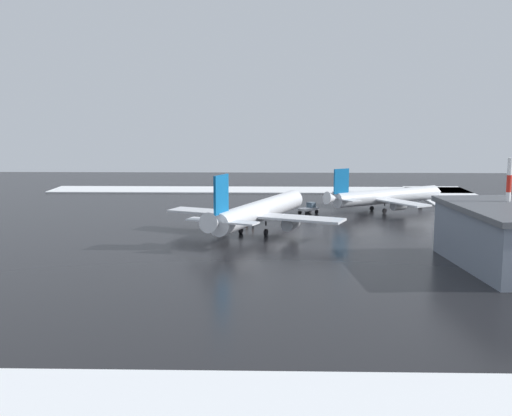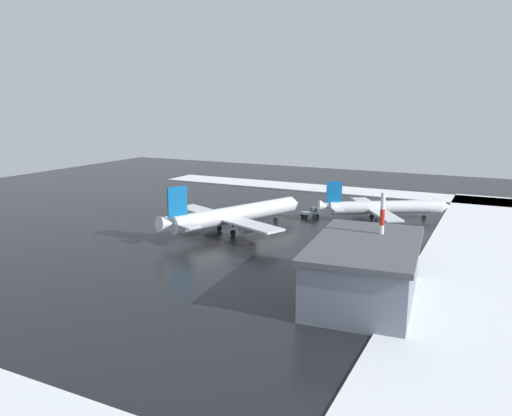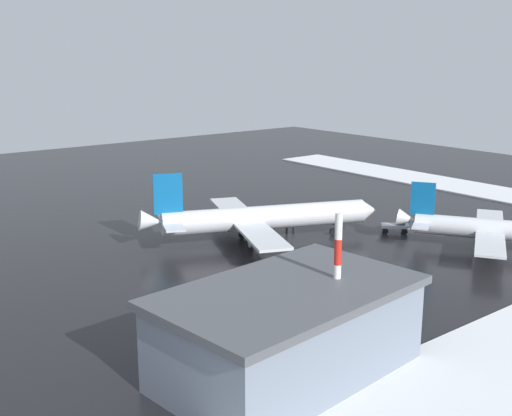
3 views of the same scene
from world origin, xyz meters
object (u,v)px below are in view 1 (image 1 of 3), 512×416
airplane_parked_starboard (259,211)px  antenna_mast (507,209)px  pushback_tug (309,208)px  ground_crew_near_tug (247,219)px  ground_crew_by_nose_gear (253,221)px  airplane_distant_tail (385,196)px

airplane_parked_starboard → antenna_mast: size_ratio=2.51×
pushback_tug → ground_crew_near_tug: bearing=177.2°
pushback_tug → antenna_mast: antenna_mast is taller
ground_crew_near_tug → pushback_tug: bearing=-19.4°
ground_crew_near_tug → antenna_mast: bearing=-99.4°
airplane_parked_starboard → ground_crew_by_nose_gear: 7.58m
ground_crew_by_nose_gear → antenna_mast: size_ratio=0.11×
ground_crew_by_nose_gear → antenna_mast: antenna_mast is taller
pushback_tug → ground_crew_by_nose_gear: 18.73m
airplane_parked_starboard → airplane_distant_tail: airplane_parked_starboard is taller
pushback_tug → antenna_mast: 50.36m
airplane_parked_starboard → airplane_distant_tail: bearing=-23.8°
airplane_parked_starboard → antenna_mast: bearing=-96.1°
airplane_parked_starboard → pushback_tug: airplane_parked_starboard is taller
ground_crew_near_tug → ground_crew_by_nose_gear: bearing=-126.8°
airplane_parked_starboard → antenna_mast: antenna_mast is taller
airplane_parked_starboard → pushback_tug: 24.02m
airplane_parked_starboard → ground_crew_near_tug: size_ratio=22.36×
ground_crew_near_tug → airplane_parked_starboard: bearing=-137.4°
pushback_tug → ground_crew_near_tug: (-12.04, 12.92, -0.31)m
airplane_parked_starboard → ground_crew_by_nose_gear: bearing=33.4°
airplane_parked_starboard → pushback_tug: (21.49, -10.39, -2.66)m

